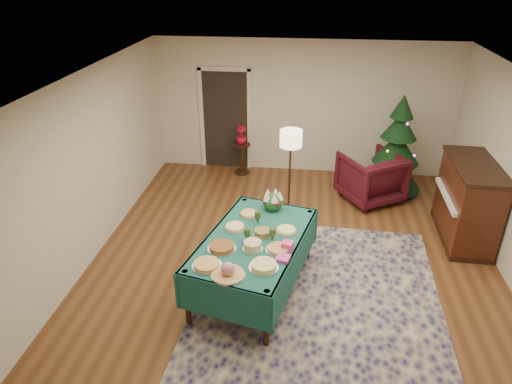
# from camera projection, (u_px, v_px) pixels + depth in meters

# --- Properties ---
(room_shell) EXTENTS (7.00, 7.00, 7.00)m
(room_shell) POSITION_uv_depth(u_px,v_px,m) (296.00, 185.00, 6.10)
(room_shell) COLOR #593319
(room_shell) RESTS_ON ground
(doorway) EXTENTS (1.08, 0.04, 2.16)m
(doorway) POSITION_uv_depth(u_px,v_px,m) (225.00, 118.00, 9.46)
(doorway) COLOR black
(doorway) RESTS_ON ground
(rug) EXTENTS (3.39, 4.35, 0.02)m
(rug) POSITION_uv_depth(u_px,v_px,m) (317.00, 312.00, 5.85)
(rug) COLOR #141245
(rug) RESTS_ON ground
(buffet_table) EXTENTS (1.67, 2.30, 0.81)m
(buffet_table) POSITION_uv_depth(u_px,v_px,m) (254.00, 248.00, 6.00)
(buffet_table) COLOR black
(buffet_table) RESTS_ON ground
(platter_0) EXTENTS (0.36, 0.36, 0.05)m
(platter_0) POSITION_uv_depth(u_px,v_px,m) (207.00, 265.00, 5.38)
(platter_0) COLOR silver
(platter_0) RESTS_ON buffet_table
(platter_1) EXTENTS (0.39, 0.39, 0.17)m
(platter_1) POSITION_uv_depth(u_px,v_px,m) (228.00, 271.00, 5.20)
(platter_1) COLOR silver
(platter_1) RESTS_ON buffet_table
(platter_2) EXTENTS (0.35, 0.35, 0.07)m
(platter_2) POSITION_uv_depth(u_px,v_px,m) (264.00, 266.00, 5.35)
(platter_2) COLOR silver
(platter_2) RESTS_ON buffet_table
(platter_3) EXTENTS (0.36, 0.36, 0.06)m
(platter_3) POSITION_uv_depth(u_px,v_px,m) (222.00, 247.00, 5.70)
(platter_3) COLOR silver
(platter_3) RESTS_ON buffet_table
(platter_4) EXTENTS (0.26, 0.26, 0.11)m
(platter_4) POSITION_uv_depth(u_px,v_px,m) (253.00, 246.00, 5.68)
(platter_4) COLOR silver
(platter_4) RESTS_ON buffet_table
(platter_5) EXTENTS (0.32, 0.32, 0.05)m
(platter_5) POSITION_uv_depth(u_px,v_px,m) (278.00, 249.00, 5.67)
(platter_5) COLOR silver
(platter_5) RESTS_ON buffet_table
(platter_6) EXTENTS (0.29, 0.29, 0.06)m
(platter_6) POSITION_uv_depth(u_px,v_px,m) (235.00, 227.00, 6.12)
(platter_6) COLOR silver
(platter_6) RESTS_ON buffet_table
(platter_7) EXTENTS (0.26, 0.26, 0.08)m
(platter_7) POSITION_uv_depth(u_px,v_px,m) (262.00, 233.00, 5.98)
(platter_7) COLOR silver
(platter_7) RESTS_ON buffet_table
(platter_8) EXTENTS (0.29, 0.29, 0.05)m
(platter_8) POSITION_uv_depth(u_px,v_px,m) (286.00, 230.00, 6.06)
(platter_8) COLOR silver
(platter_8) RESTS_ON buffet_table
(platter_9) EXTENTS (0.28, 0.28, 0.05)m
(platter_9) POSITION_uv_depth(u_px,v_px,m) (249.00, 214.00, 6.44)
(platter_9) COLOR silver
(platter_9) RESTS_ON buffet_table
(goblet_0) EXTENTS (0.09, 0.09, 0.19)m
(goblet_0) POSITION_uv_depth(u_px,v_px,m) (258.00, 217.00, 6.21)
(goblet_0) COLOR #2D471E
(goblet_0) RESTS_ON buffet_table
(goblet_1) EXTENTS (0.09, 0.09, 0.19)m
(goblet_1) POSITION_uv_depth(u_px,v_px,m) (272.00, 234.00, 5.82)
(goblet_1) COLOR #2D471E
(goblet_1) RESTS_ON buffet_table
(goblet_2) EXTENTS (0.09, 0.09, 0.19)m
(goblet_2) POSITION_uv_depth(u_px,v_px,m) (247.00, 234.00, 5.82)
(goblet_2) COLOR #2D471E
(goblet_2) RESTS_ON buffet_table
(napkin_stack) EXTENTS (0.20, 0.20, 0.04)m
(napkin_stack) POSITION_uv_depth(u_px,v_px,m) (283.00, 258.00, 5.50)
(napkin_stack) COLOR #D53BA8
(napkin_stack) RESTS_ON buffet_table
(gift_box) EXTENTS (0.16, 0.16, 0.11)m
(gift_box) POSITION_uv_depth(u_px,v_px,m) (288.00, 246.00, 5.68)
(gift_box) COLOR #F0428D
(gift_box) RESTS_ON buffet_table
(centerpiece) EXTENTS (0.29, 0.29, 0.33)m
(centerpiece) POSITION_uv_depth(u_px,v_px,m) (273.00, 201.00, 6.54)
(centerpiece) COLOR #1E4C1E
(centerpiece) RESTS_ON buffet_table
(armchair) EXTENTS (1.30, 1.28, 1.00)m
(armchair) POSITION_uv_depth(u_px,v_px,m) (371.00, 175.00, 8.36)
(armchair) COLOR #400D17
(armchair) RESTS_ON ground
(floor_lamp) EXTENTS (0.37, 0.37, 1.54)m
(floor_lamp) POSITION_uv_depth(u_px,v_px,m) (291.00, 144.00, 7.57)
(floor_lamp) COLOR #A57F3F
(floor_lamp) RESTS_ON ground
(side_table) EXTENTS (0.36, 0.36, 0.65)m
(side_table) POSITION_uv_depth(u_px,v_px,m) (242.00, 159.00, 9.50)
(side_table) COLOR black
(side_table) RESTS_ON ground
(potted_plant) EXTENTS (0.22, 0.38, 0.22)m
(potted_plant) POSITION_uv_depth(u_px,v_px,m) (241.00, 139.00, 9.30)
(potted_plant) COLOR #B70D26
(potted_plant) RESTS_ON side_table
(christmas_tree) EXTENTS (1.34, 1.34, 1.91)m
(christmas_tree) POSITION_uv_depth(u_px,v_px,m) (396.00, 150.00, 8.50)
(christmas_tree) COLOR black
(christmas_tree) RESTS_ON ground
(piano) EXTENTS (0.75, 1.52, 1.30)m
(piano) POSITION_uv_depth(u_px,v_px,m) (467.00, 203.00, 7.15)
(piano) COLOR black
(piano) RESTS_ON ground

